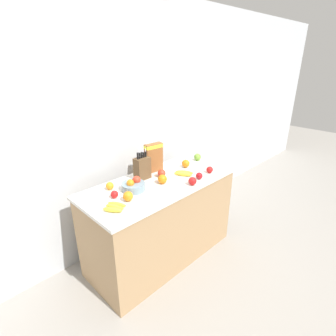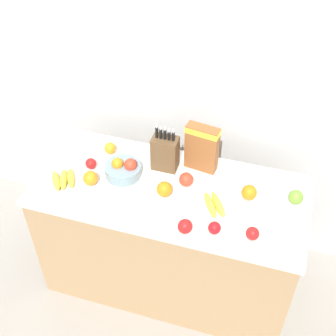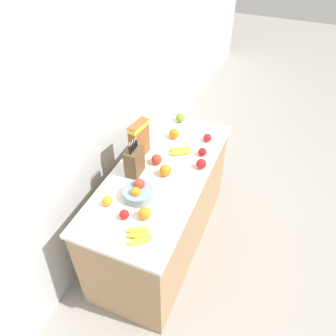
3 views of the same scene
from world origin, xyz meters
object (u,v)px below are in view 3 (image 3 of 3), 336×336
fruit_bowl (138,192)px  orange_front_right (165,170)px  orange_mid_left (145,213)px  apple_middle (207,138)px  banana_bunch_left (139,235)px  apple_leftmost (180,118)px  apple_by_knife_block (202,152)px  cereal_box (139,138)px  apple_rear (157,159)px  apple_front (124,214)px  knife_block (134,161)px  orange_back_center (107,201)px  banana_bunch_right (181,151)px  apple_rightmost (201,164)px  orange_by_cereal (174,134)px

fruit_bowl → orange_front_right: 0.29m
orange_mid_left → apple_middle: bearing=-7.5°
banana_bunch_left → apple_leftmost: bearing=9.9°
apple_by_knife_block → orange_mid_left: size_ratio=0.80×
cereal_box → apple_rear: size_ratio=3.70×
apple_front → orange_mid_left: (0.05, -0.12, 0.01)m
knife_block → orange_mid_left: knife_block is taller
cereal_box → orange_back_center: cereal_box is taller
banana_bunch_right → apple_by_knife_block: size_ratio=2.96×
knife_block → apple_rear: 0.20m
apple_front → orange_back_center: (0.06, 0.16, 0.00)m
apple_middle → apple_rightmost: (-0.34, -0.06, 0.00)m
apple_middle → apple_rightmost: apple_rightmost is taller
apple_front → orange_back_center: orange_back_center is taller
cereal_box → orange_back_center: (-0.56, -0.03, -0.13)m
banana_bunch_right → orange_by_cereal: 0.21m
fruit_bowl → apple_middle: size_ratio=3.02×
orange_front_right → apple_middle: bearing=-17.3°
apple_middle → apple_leftmost: bearing=59.6°
apple_rear → orange_front_right: size_ratio=0.92×
orange_front_right → apple_rear: bearing=49.8°
cereal_box → apple_rightmost: size_ratio=3.86×
banana_bunch_right → orange_mid_left: (-0.72, -0.03, 0.02)m
orange_front_right → apple_rightmost: bearing=-50.8°
cereal_box → apple_middle: (0.38, -0.44, -0.13)m
cereal_box → apple_by_knife_block: 0.51m
fruit_bowl → apple_rightmost: size_ratio=2.72×
apple_rightmost → orange_by_cereal: orange_by_cereal is taller
orange_back_center → orange_front_right: bearing=-30.1°
apple_front → apple_leftmost: (1.19, 0.07, 0.01)m
knife_block → cereal_box: size_ratio=1.05×
cereal_box → orange_front_right: size_ratio=3.40×
apple_front → apple_leftmost: apple_leftmost is taller
apple_by_knife_block → apple_rightmost: bearing=-165.3°
knife_block → banana_bunch_left: bearing=-151.0°
apple_rightmost → apple_leftmost: apple_leftmost is taller
cereal_box → apple_rightmost: 0.51m
apple_middle → knife_block: bearing=146.8°
knife_block → apple_rightmost: knife_block is taller
apple_rightmost → orange_front_right: size_ratio=0.88×
knife_block → banana_bunch_right: size_ratio=1.57×
apple_rear → apple_leftmost: 0.61m
banana_bunch_left → apple_rear: apple_rear is taller
apple_rear → apple_leftmost: (0.61, 0.04, 0.00)m
fruit_bowl → apple_middle: 0.83m
apple_middle → orange_front_right: (-0.52, 0.16, 0.01)m
cereal_box → apple_rear: 0.21m
apple_leftmost → orange_by_cereal: (-0.25, -0.04, 0.00)m
apple_by_knife_block → apple_leftmost: 0.51m
orange_mid_left → orange_back_center: orange_mid_left is taller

